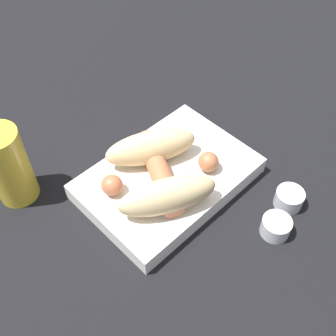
{
  "coord_description": "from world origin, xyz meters",
  "views": [
    {
      "loc": [
        -0.29,
        -0.3,
        0.54
      ],
      "look_at": [
        0.0,
        0.0,
        0.04
      ],
      "focal_mm": 45.0,
      "sensor_mm": 36.0,
      "label": 1
    }
  ],
  "objects_px": {
    "food_tray": "(168,178)",
    "drink_glass": "(8,166)",
    "sausage": "(161,173)",
    "condiment_cup_near": "(276,227)",
    "condiment_cup_far": "(289,199)",
    "bread_roll": "(158,171)"
  },
  "relations": [
    {
      "from": "bread_roll",
      "to": "condiment_cup_near",
      "type": "height_order",
      "value": "bread_roll"
    },
    {
      "from": "sausage",
      "to": "condiment_cup_far",
      "type": "xyz_separation_m",
      "value": [
        0.12,
        -0.15,
        -0.03
      ]
    },
    {
      "from": "condiment_cup_near",
      "to": "bread_roll",
      "type": "bearing_deg",
      "value": 113.92
    },
    {
      "from": "food_tray",
      "to": "sausage",
      "type": "relative_size",
      "value": 1.58
    },
    {
      "from": "food_tray",
      "to": "drink_glass",
      "type": "bearing_deg",
      "value": 139.8
    },
    {
      "from": "food_tray",
      "to": "condiment_cup_near",
      "type": "xyz_separation_m",
      "value": [
        0.05,
        -0.17,
        -0.0
      ]
    },
    {
      "from": "food_tray",
      "to": "bread_roll",
      "type": "bearing_deg",
      "value": -170.34
    },
    {
      "from": "bread_roll",
      "to": "condiment_cup_far",
      "type": "relative_size",
      "value": 4.43
    },
    {
      "from": "food_tray",
      "to": "drink_glass",
      "type": "height_order",
      "value": "drink_glass"
    },
    {
      "from": "sausage",
      "to": "condiment_cup_far",
      "type": "relative_size",
      "value": 3.85
    },
    {
      "from": "condiment_cup_near",
      "to": "sausage",
      "type": "bearing_deg",
      "value": 111.85
    },
    {
      "from": "sausage",
      "to": "bread_roll",
      "type": "bearing_deg",
      "value": -177.32
    },
    {
      "from": "bread_roll",
      "to": "drink_glass",
      "type": "relative_size",
      "value": 1.46
    },
    {
      "from": "bread_roll",
      "to": "sausage",
      "type": "xyz_separation_m",
      "value": [
        0.01,
        0.0,
        -0.01
      ]
    },
    {
      "from": "sausage",
      "to": "condiment_cup_near",
      "type": "bearing_deg",
      "value": -68.15
    },
    {
      "from": "drink_glass",
      "to": "bread_roll",
      "type": "bearing_deg",
      "value": -45.28
    },
    {
      "from": "condiment_cup_near",
      "to": "drink_glass",
      "type": "distance_m",
      "value": 0.4
    },
    {
      "from": "sausage",
      "to": "drink_glass",
      "type": "relative_size",
      "value": 1.27
    },
    {
      "from": "condiment_cup_far",
      "to": "drink_glass",
      "type": "bearing_deg",
      "value": 132.68
    },
    {
      "from": "condiment_cup_near",
      "to": "condiment_cup_far",
      "type": "xyz_separation_m",
      "value": [
        0.06,
        0.02,
        0.0
      ]
    },
    {
      "from": "condiment_cup_near",
      "to": "drink_glass",
      "type": "relative_size",
      "value": 0.33
    },
    {
      "from": "food_tray",
      "to": "condiment_cup_near",
      "type": "distance_m",
      "value": 0.18
    }
  ]
}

